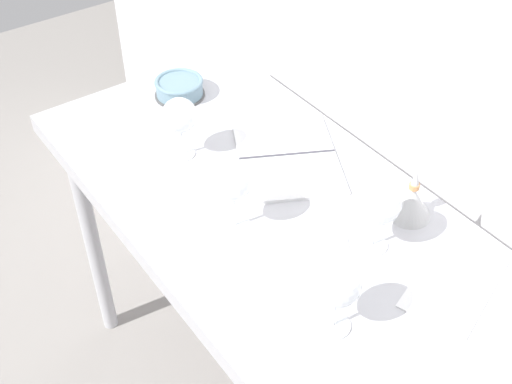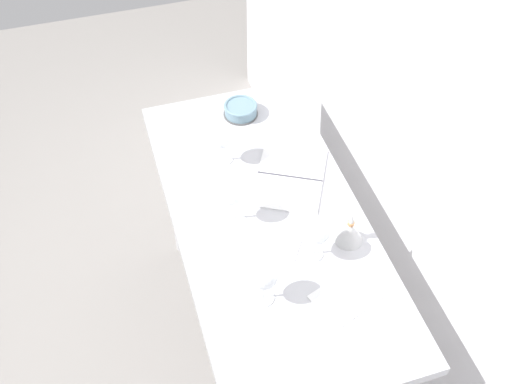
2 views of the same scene
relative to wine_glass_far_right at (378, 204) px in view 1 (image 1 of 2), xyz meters
name	(u,v)px [view 1 (image 1 of 2)]	position (x,y,z in m)	size (l,w,h in m)	color
steel_counter	(280,243)	(-0.20, -0.09, -0.23)	(1.40, 0.65, 0.90)	#B1B1B6
wine_glass_far_right	(378,204)	(0.00, 0.00, 0.00)	(0.10, 0.10, 0.17)	white
wine_glass_near_center	(233,184)	(-0.22, -0.21, 0.00)	(0.08, 0.08, 0.17)	white
wine_glass_near_left	(180,117)	(-0.51, -0.17, -0.01)	(0.09, 0.09, 0.16)	white
wine_glass_near_right	(337,286)	(0.11, -0.21, -0.01)	(0.09, 0.09, 0.17)	white
open_notebook	(287,156)	(-0.35, 0.04, -0.12)	(0.41, 0.37, 0.01)	silver
tasting_sheet_upper	(455,283)	(0.18, 0.06, -0.12)	(0.15, 0.25, 0.00)	white
tasting_sheet_lower	(297,246)	(-0.09, -0.13, -0.12)	(0.15, 0.22, 0.00)	white
tasting_bowl	(179,87)	(-0.75, -0.03, -0.09)	(0.14, 0.14, 0.05)	#4C4C4C
decanter_funnel	(411,201)	(-0.02, 0.14, -0.08)	(0.10, 0.10, 0.13)	#B5B5B5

